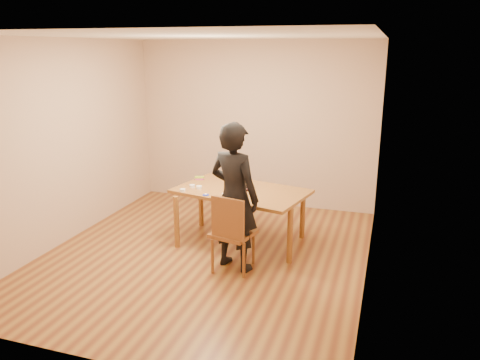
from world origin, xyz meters
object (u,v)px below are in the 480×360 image
(dining_chair, at_px, (233,233))
(cake_plate, at_px, (243,188))
(cake, at_px, (243,184))
(dining_table, at_px, (241,191))
(person, at_px, (234,197))

(dining_chair, xyz_separation_m, cake_plate, (-0.15, 0.85, 0.31))
(dining_chair, relative_size, cake, 1.99)
(dining_table, relative_size, cake, 7.43)
(dining_chair, distance_m, cake, 0.93)
(dining_chair, distance_m, person, 0.44)
(dining_table, height_order, cake_plate, cake_plate)
(dining_chair, relative_size, cake_plate, 1.52)
(dining_table, bearing_deg, person, -66.05)
(dining_chair, xyz_separation_m, person, (0.00, 0.05, 0.44))
(dining_table, height_order, person, person)
(dining_chair, bearing_deg, cake, 112.04)
(dining_table, xyz_separation_m, cake_plate, (0.00, 0.07, 0.03))
(cake_plate, bearing_deg, person, -79.65)
(person, bearing_deg, dining_chair, 107.91)
(cake_plate, xyz_separation_m, person, (0.15, -0.80, 0.13))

